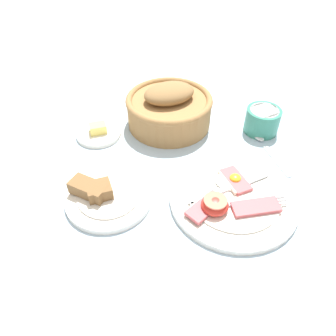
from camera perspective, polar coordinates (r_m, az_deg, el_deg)
name	(u,v)px	position (r m, az deg, el deg)	size (l,w,h in m)	color
ground_plane	(204,211)	(0.65, 6.35, -7.51)	(3.00, 3.00, 0.00)	#A3BCD1
breakfast_plate	(232,198)	(0.66, 11.09, -5.08)	(0.26, 0.26, 0.04)	silver
bread_plate	(106,195)	(0.66, -10.82, -4.68)	(0.17, 0.17, 0.04)	silver
sugar_cup	(262,120)	(0.85, 16.12, 8.07)	(0.08, 0.08, 0.06)	#337F6B
bread_basket	(169,108)	(0.83, 0.20, 10.42)	(0.21, 0.21, 0.11)	olive
butter_dish	(99,133)	(0.83, -11.97, 6.05)	(0.11, 0.11, 0.03)	silver
teaspoon_by_saucer	(261,140)	(0.83, 15.88, 4.78)	(0.06, 0.19, 0.01)	silver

